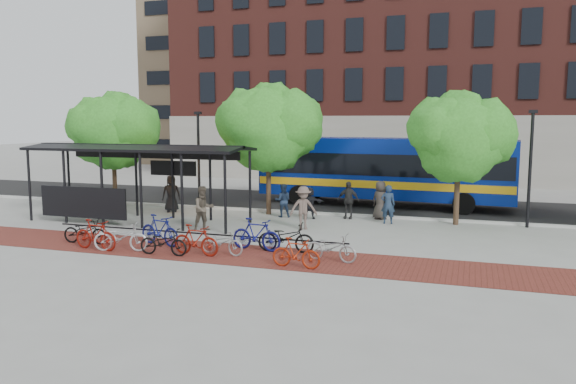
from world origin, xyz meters
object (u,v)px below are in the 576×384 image
(bike_7, at_px, (256,234))
(tree_c, at_px, (461,134))
(pedestrian_0, at_px, (171,194))
(bus_shelter, at_px, (135,157))
(bus, at_px, (384,167))
(lamp_post_left, at_px, (199,157))
(bike_8, at_px, (286,237))
(tree_a, at_px, (115,128))
(bike_4, at_px, (163,242))
(pedestrian_2, at_px, (283,200))
(pedestrian_8, at_px, (204,208))
(tree_b, at_px, (270,125))
(pedestrian_4, at_px, (348,200))
(bike_10, at_px, (331,247))
(pedestrian_6, at_px, (380,200))
(bike_5, at_px, (196,240))
(pedestrian_7, at_px, (388,204))
(bike_9, at_px, (296,253))
(bike_2, at_px, (121,237))
(bike_0, at_px, (85,231))
(pedestrian_3, at_px, (303,208))
(bike_3, at_px, (160,230))
(pedestrian_5, at_px, (310,203))
(bike_6, at_px, (222,242))
(bike_1, at_px, (95,235))

(bike_7, bearing_deg, tree_c, -34.02)
(bike_7, distance_m, pedestrian_0, 9.93)
(bus_shelter, height_order, bus, bus)
(tree_c, bearing_deg, bike_7, -131.80)
(lamp_post_left, height_order, bike_8, lamp_post_left)
(tree_a, distance_m, bike_4, 13.08)
(bus, xyz_separation_m, pedestrian_2, (-4.06, -5.23, -1.32))
(bus_shelter, relative_size, pedestrian_8, 5.55)
(tree_b, height_order, bike_7, tree_b)
(pedestrian_4, bearing_deg, bike_10, -80.03)
(pedestrian_0, bearing_deg, pedestrian_6, -21.27)
(bus_shelter, height_order, bike_4, bus_shelter)
(bike_5, relative_size, pedestrian_7, 1.02)
(tree_a, distance_m, pedestrian_4, 13.37)
(bike_9, bearing_deg, tree_c, -22.44)
(bike_7, xyz_separation_m, pedestrian_8, (-3.48, 2.74, 0.36))
(bike_2, distance_m, bike_7, 4.86)
(bike_8, bearing_deg, pedestrian_4, -9.66)
(bike_9, distance_m, pedestrian_4, 9.45)
(bike_0, height_order, bike_5, bike_5)
(tree_a, xyz_separation_m, bike_9, (13.31, -9.45, -3.75))
(pedestrian_3, bearing_deg, bike_2, -156.82)
(bike_2, xyz_separation_m, pedestrian_2, (3.21, 8.63, 0.29))
(pedestrian_0, bearing_deg, bike_3, -90.56)
(pedestrian_7, bearing_deg, bus_shelter, 6.45)
(tree_b, relative_size, bike_9, 3.96)
(pedestrian_6, bearing_deg, tree_a, 25.87)
(pedestrian_4, bearing_deg, pedestrian_5, -157.60)
(bike_8, relative_size, pedestrian_8, 1.07)
(pedestrian_3, bearing_deg, bike_6, -131.29)
(bike_1, distance_m, bike_6, 4.73)
(bus_shelter, distance_m, pedestrian_0, 3.58)
(bike_5, bearing_deg, bike_1, 101.83)
(bike_0, xyz_separation_m, pedestrian_6, (9.85, 8.82, 0.44))
(bus_shelter, relative_size, bike_10, 5.84)
(bike_4, height_order, bike_10, bike_10)
(bus_shelter, distance_m, pedestrian_5, 8.39)
(bike_1, height_order, pedestrian_3, pedestrian_3)
(bike_9, height_order, pedestrian_7, pedestrian_7)
(bus, xyz_separation_m, pedestrian_4, (-0.97, -4.65, -1.23))
(bike_10, bearing_deg, pedestrian_8, 72.09)
(bus_shelter, relative_size, pedestrian_4, 5.93)
(bus_shelter, distance_m, pedestrian_8, 4.57)
(bike_3, bearing_deg, bike_9, -88.30)
(pedestrian_8, bearing_deg, bike_10, -75.44)
(bike_1, relative_size, pedestrian_3, 1.00)
(tree_b, distance_m, pedestrian_8, 6.12)
(bus_shelter, bearing_deg, bike_7, -26.79)
(bike_3, relative_size, bike_9, 1.19)
(pedestrian_5, xyz_separation_m, pedestrian_6, (3.23, 0.91, 0.16))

